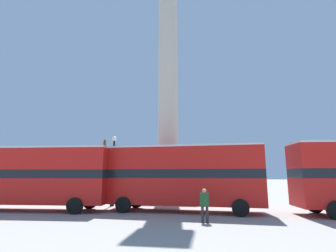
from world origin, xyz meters
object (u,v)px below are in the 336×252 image
(bus_c, at_px, (182,175))
(pedestrian_near_lamp, at_px, (205,203))
(street_lamp, at_px, (113,170))
(monument_column, at_px, (168,102))
(bus_b, at_px, (30,175))
(equestrian_statue, at_px, (103,180))

(bus_c, distance_m, pedestrian_near_lamp, 4.23)
(street_lamp, bearing_deg, monument_column, 41.96)
(monument_column, relative_size, street_lamp, 4.42)
(bus_b, height_order, street_lamp, street_lamp)
(monument_column, height_order, bus_c, monument_column)
(street_lamp, bearing_deg, bus_b, -145.03)
(bus_c, distance_m, equestrian_statue, 14.71)
(monument_column, bearing_deg, bus_b, -141.74)
(monument_column, xyz_separation_m, street_lamp, (-3.83, -3.45, -6.33))
(street_lamp, height_order, pedestrian_near_lamp, street_lamp)
(monument_column, height_order, street_lamp, monument_column)
(bus_b, height_order, equestrian_statue, equestrian_statue)
(street_lamp, bearing_deg, pedestrian_near_lamp, -39.24)
(monument_column, height_order, pedestrian_near_lamp, monument_column)
(bus_b, xyz_separation_m, pedestrian_near_lamp, (11.97, -2.59, -1.41))
(monument_column, relative_size, equestrian_statue, 3.75)
(pedestrian_near_lamp, bearing_deg, monument_column, -60.82)
(monument_column, xyz_separation_m, bus_c, (1.86, -5.67, -6.69))
(bus_c, height_order, pedestrian_near_lamp, bus_c)
(bus_b, distance_m, street_lamp, 5.80)
(street_lamp, bearing_deg, bus_c, -21.34)
(bus_b, bearing_deg, pedestrian_near_lamp, -16.09)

